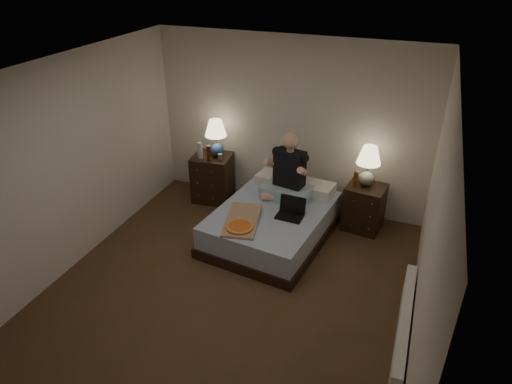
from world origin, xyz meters
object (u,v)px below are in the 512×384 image
at_px(nightstand_right, 364,207).
at_px(water_bottle, 200,151).
at_px(beer_bottle_right, 356,179).
at_px(nightstand_left, 213,178).
at_px(pizza_box, 239,227).
at_px(beer_bottle_left, 209,153).
at_px(bed, 272,223).
at_px(soda_can, 220,157).
at_px(lamp_left, 216,138).
at_px(lamp_right, 368,166).
at_px(person, 288,167).
at_px(radiator, 403,329).
at_px(laptop, 290,209).

bearing_deg(nightstand_right, water_bottle, -169.21).
distance_m(water_bottle, beer_bottle_right, 2.28).
relative_size(nightstand_left, pizza_box, 0.95).
relative_size(beer_bottle_left, pizza_box, 0.30).
height_order(bed, nightstand_right, nightstand_right).
xyz_separation_m(nightstand_right, water_bottle, (-2.43, -0.14, 0.52)).
xyz_separation_m(soda_can, beer_bottle_left, (-0.15, -0.06, 0.06)).
relative_size(bed, lamp_left, 3.15).
xyz_separation_m(lamp_right, pizza_box, (-1.29, -1.34, -0.45)).
bearing_deg(water_bottle, beer_bottle_left, -2.14).
height_order(lamp_left, soda_can, lamp_left).
distance_m(water_bottle, pizza_box, 1.65).
relative_size(water_bottle, person, 0.27).
distance_m(bed, person, 0.79).
bearing_deg(nightstand_left, nightstand_right, -6.71).
xyz_separation_m(beer_bottle_right, radiator, (0.87, -1.94, -0.57)).
relative_size(water_bottle, laptop, 0.74).
xyz_separation_m(lamp_left, beer_bottle_left, (-0.03, -0.19, -0.17)).
bearing_deg(nightstand_right, lamp_left, -173.58).
xyz_separation_m(nightstand_right, beer_bottle_right, (-0.15, -0.06, 0.44)).
bearing_deg(beer_bottle_right, water_bottle, -178.16).
bearing_deg(lamp_right, nightstand_right, -60.58).
bearing_deg(soda_can, laptop, -28.68).
bearing_deg(water_bottle, pizza_box, -46.27).
relative_size(lamp_left, pizza_box, 0.74).
relative_size(nightstand_left, person, 0.78).
relative_size(lamp_left, laptop, 1.65).
bearing_deg(bed, soda_can, 156.88).
bearing_deg(beer_bottle_right, radiator, -65.79).
bearing_deg(radiator, lamp_right, 110.05).
distance_m(bed, water_bottle, 1.57).
xyz_separation_m(nightstand_left, lamp_right, (2.29, 0.04, 0.57)).
height_order(water_bottle, radiator, water_bottle).
bearing_deg(laptop, soda_can, 153.31).
bearing_deg(laptop, water_bottle, 159.56).
distance_m(beer_bottle_left, beer_bottle_right, 2.13).
relative_size(nightstand_left, lamp_left, 1.30).
relative_size(person, laptop, 2.74).
height_order(soda_can, laptop, soda_can).
distance_m(lamp_left, beer_bottle_left, 0.25).
xyz_separation_m(laptop, pizza_box, (-0.48, -0.51, -0.08)).
bearing_deg(person, nightstand_left, 177.33).
distance_m(soda_can, beer_bottle_right, 1.98).
relative_size(bed, person, 1.90).
distance_m(lamp_left, person, 1.27).
distance_m(water_bottle, person, 1.42).
bearing_deg(beer_bottle_left, soda_can, 21.09).
bearing_deg(laptop, radiator, -35.81).
bearing_deg(lamp_left, nightstand_left, -143.37).
xyz_separation_m(soda_can, radiator, (2.85, -1.92, -0.58)).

